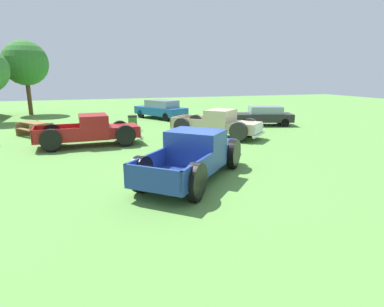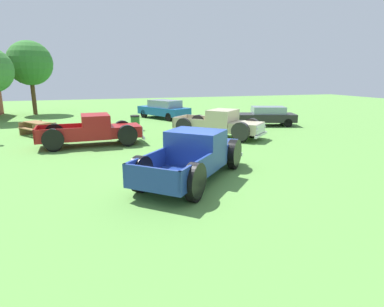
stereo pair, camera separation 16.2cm
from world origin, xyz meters
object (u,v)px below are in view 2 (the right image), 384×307
object	(u,v)px
trash_can	(135,123)
sedan_distant_a	(267,116)
pickup_truck_behind_left	(97,130)
oak_tree_east	(30,63)
pickup_truck_foreground	(197,155)
sedan_distant_b	(164,109)
pickup_truck_behind_right	(223,124)
picnic_table	(38,127)

from	to	relation	value
trash_can	sedan_distant_a	bearing A→B (deg)	-5.42
pickup_truck_behind_left	oak_tree_east	bearing A→B (deg)	107.91
pickup_truck_foreground	sedan_distant_b	distance (m)	15.58
pickup_truck_behind_left	sedan_distant_a	bearing A→B (deg)	15.33
pickup_truck_behind_right	sedan_distant_b	size ratio (longest dim) A/B	1.04
pickup_truck_behind_left	trash_can	distance (m)	4.70
pickup_truck_foreground	trash_can	bearing A→B (deg)	93.61
sedan_distant_a	picnic_table	world-z (taller)	sedan_distant_a
sedan_distant_a	oak_tree_east	world-z (taller)	oak_tree_east
pickup_truck_behind_right	trash_can	size ratio (longest dim) A/B	5.26
picnic_table	trash_can	world-z (taller)	trash_can
pickup_truck_behind_right	oak_tree_east	xyz separation A→B (m)	(-11.79, 15.40, 3.71)
pickup_truck_behind_left	pickup_truck_foreground	bearing A→B (deg)	-64.31
oak_tree_east	pickup_truck_foreground	bearing A→B (deg)	-69.69
picnic_table	oak_tree_east	xyz separation A→B (m)	(-1.68, 11.42, 3.96)
picnic_table	trash_can	bearing A→B (deg)	1.06
picnic_table	oak_tree_east	size ratio (longest dim) A/B	0.36
sedan_distant_b	picnic_table	size ratio (longest dim) A/B	2.07
pickup_truck_behind_left	pickup_truck_behind_right	size ratio (longest dim) A/B	1.03
pickup_truck_foreground	pickup_truck_behind_left	xyz separation A→B (m)	(-3.10, 6.45, -0.04)
sedan_distant_b	oak_tree_east	distance (m)	12.76
pickup_truck_behind_right	sedan_distant_a	world-z (taller)	pickup_truck_behind_right
sedan_distant_b	picnic_table	bearing A→B (deg)	-150.03
pickup_truck_behind_right	trash_can	distance (m)	6.01
sedan_distant_b	picnic_table	xyz separation A→B (m)	(-8.75, -5.04, -0.29)
trash_can	sedan_distant_b	bearing A→B (deg)	58.49
trash_can	oak_tree_east	bearing A→B (deg)	123.18
pickup_truck_foreground	picnic_table	bearing A→B (deg)	121.62
pickup_truck_behind_left	trash_can	size ratio (longest dim) A/B	5.42
sedan_distant_b	oak_tree_east	size ratio (longest dim) A/B	0.75
pickup_truck_foreground	sedan_distant_a	bearing A→B (deg)	48.85
pickup_truck_behind_left	sedan_distant_a	distance (m)	11.92
pickup_truck_behind_right	picnic_table	size ratio (longest dim) A/B	2.15
pickup_truck_foreground	sedan_distant_b	world-z (taller)	pickup_truck_foreground
pickup_truck_foreground	pickup_truck_behind_right	size ratio (longest dim) A/B	1.04
sedan_distant_a	sedan_distant_b	xyz separation A→B (m)	(-6.03, 5.80, 0.09)
sedan_distant_b	sedan_distant_a	bearing A→B (deg)	-43.88
pickup_truck_behind_left	oak_tree_east	size ratio (longest dim) A/B	0.81
pickup_truck_behind_left	trash_can	bearing A→B (deg)	58.65
pickup_truck_behind_right	sedan_distant_b	world-z (taller)	pickup_truck_behind_right
pickup_truck_behind_right	picnic_table	world-z (taller)	pickup_truck_behind_right
sedan_distant_a	pickup_truck_behind_left	bearing A→B (deg)	-164.67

